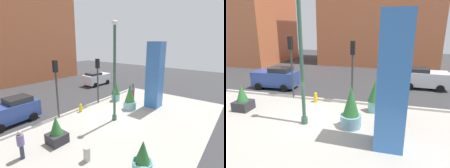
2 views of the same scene
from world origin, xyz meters
TOP-DOWN VIEW (x-y plane):
  - ground_plane at (0.00, 4.00)m, footprint 60.00×60.00m
  - plaza_pavement at (0.00, -2.00)m, footprint 18.00×10.00m
  - curb_strip at (0.00, 3.12)m, footprint 18.00×0.24m
  - lamp_post at (-0.23, -0.62)m, footprint 0.44×0.44m
  - art_pillar_blue at (4.40, -1.69)m, footprint 1.27×1.27m
  - potted_plant_by_pillar at (-3.78, -5.02)m, footprint 0.96×0.96m
  - potted_plant_near_right at (-4.91, 0.14)m, footprint 1.05×1.05m
  - potted_plant_curbside at (3.45, 2.07)m, footprint 0.88×0.88m
  - potted_plant_near_left at (2.38, -0.35)m, footprint 1.14×1.14m
  - fire_hydrant at (-0.81, 2.66)m, footprint 0.36×0.26m
  - concrete_bollard at (-4.88, -2.43)m, footprint 0.36×0.36m
  - traffic_light_far_side at (1.79, 3.01)m, footprint 0.28×0.42m
  - traffic_light_corner at (-2.76, 3.07)m, footprint 0.28×0.42m
  - car_curb_west at (7.20, 8.36)m, footprint 3.98×2.17m
  - car_curb_east at (-5.42, 5.04)m, footprint 3.90×2.09m
  - pedestrian_by_curb at (-6.86, 0.37)m, footprint 0.46×0.46m
  - pedestrian_on_sidewalk at (5.21, 1.06)m, footprint 0.48×0.48m
  - highrise_across_street at (2.27, 20.60)m, footprint 15.92×8.89m

SIDE VIEW (x-z plane):
  - ground_plane at x=0.00m, z-range 0.00..0.00m
  - plaza_pavement at x=0.00m, z-range -0.01..0.01m
  - curb_strip at x=0.00m, z-range 0.00..0.16m
  - fire_hydrant at x=-0.81m, z-range -0.01..0.74m
  - concrete_bollard at x=-4.88m, z-range 0.00..0.75m
  - potted_plant_by_pillar at x=-3.78m, z-range -0.12..1.49m
  - potted_plant_near_right at x=-4.91m, z-range -0.15..1.58m
  - pedestrian_by_curb at x=-6.86m, z-range 0.08..1.64m
  - car_curb_west at x=7.20m, z-range 0.03..1.84m
  - car_curb_east at x=-5.42m, z-range 0.01..1.91m
  - pedestrian_on_sidewalk at x=5.21m, z-range 0.10..1.82m
  - potted_plant_near_left at x=2.38m, z-range -0.13..2.20m
  - potted_plant_curbside at x=3.45m, z-range 0.02..2.10m
  - traffic_light_far_side at x=1.79m, z-range 0.77..5.18m
  - art_pillar_blue at x=4.40m, z-range 0.00..6.01m
  - traffic_light_corner at x=-2.76m, z-range 0.80..5.43m
  - lamp_post at x=-0.23m, z-range -0.09..7.32m
  - highrise_across_street at x=2.27m, z-range 0.00..19.20m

